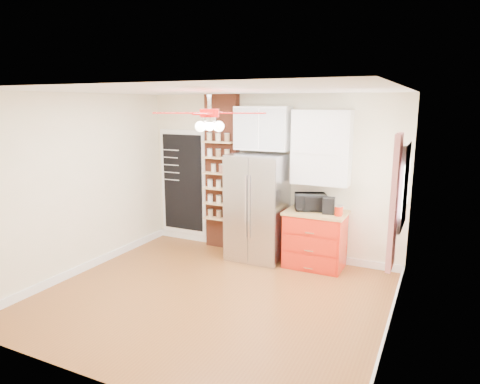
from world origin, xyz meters
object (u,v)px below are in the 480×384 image
at_px(fridge, 257,207).
at_px(canister_left, 338,211).
at_px(coffee_maker, 329,206).
at_px(ceiling_fan, 209,114).
at_px(toaster_oven, 310,202).
at_px(pantry_jar_oats, 214,168).
at_px(red_cabinet, 315,239).

relative_size(fridge, canister_left, 12.19).
distance_m(coffee_maker, canister_left, 0.19).
height_order(ceiling_fan, toaster_oven, ceiling_fan).
bearing_deg(pantry_jar_oats, ceiling_fan, -61.99).
bearing_deg(toaster_oven, red_cabinet, -45.38).
distance_m(ceiling_fan, canister_left, 2.50).
height_order(fridge, canister_left, fridge).
height_order(coffee_maker, pantry_jar_oats, pantry_jar_oats).
xyz_separation_m(fridge, pantry_jar_oats, (-0.90, 0.16, 0.57)).
distance_m(ceiling_fan, coffee_maker, 2.43).
relative_size(fridge, ceiling_fan, 1.25).
bearing_deg(ceiling_fan, canister_left, 50.56).
relative_size(ceiling_fan, pantry_jar_oats, 10.18).
distance_m(toaster_oven, coffee_maker, 0.32).
xyz_separation_m(canister_left, pantry_jar_oats, (-2.24, 0.22, 0.47)).
relative_size(red_cabinet, canister_left, 6.55).
bearing_deg(coffee_maker, pantry_jar_oats, 167.54).
xyz_separation_m(coffee_maker, canister_left, (0.17, -0.07, -0.05)).
distance_m(toaster_oven, pantry_jar_oats, 1.81).
relative_size(fridge, coffee_maker, 7.06).
height_order(red_cabinet, ceiling_fan, ceiling_fan).
height_order(fridge, red_cabinet, fridge).
relative_size(canister_left, pantry_jar_oats, 1.04).
bearing_deg(ceiling_fan, coffee_maker, 55.58).
bearing_deg(ceiling_fan, fridge, 91.76).
relative_size(fridge, red_cabinet, 1.86).
height_order(toaster_oven, coffee_maker, toaster_oven).
height_order(ceiling_fan, coffee_maker, ceiling_fan).
bearing_deg(fridge, ceiling_fan, -88.24).
bearing_deg(coffee_maker, canister_left, -32.19).
bearing_deg(red_cabinet, fridge, -177.05).
bearing_deg(canister_left, ceiling_fan, -129.44).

